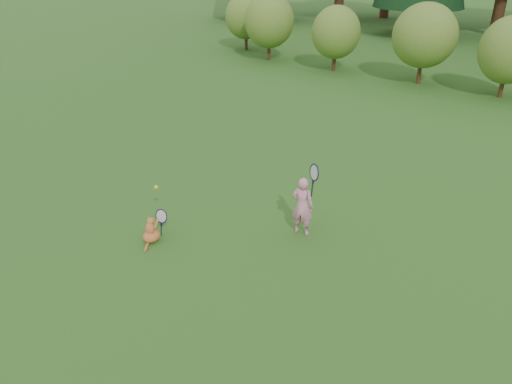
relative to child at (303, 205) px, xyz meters
The scene contains 5 objects.
ground 1.58m from the child, 130.88° to the right, with size 100.00×100.00×0.00m, color #244C15.
shrub_row 11.95m from the child, 94.64° to the left, with size 28.00×3.00×2.80m, color #4F6D22, non-canonical shape.
child is the anchor object (origin of this frame).
cat 2.60m from the child, 137.52° to the right, with size 0.38×0.62×0.62m.
tennis_ball 2.64m from the child, 154.32° to the right, with size 0.08×0.08×0.08m.
Camera 1 is at (4.85, -5.33, 4.56)m, focal length 35.00 mm.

